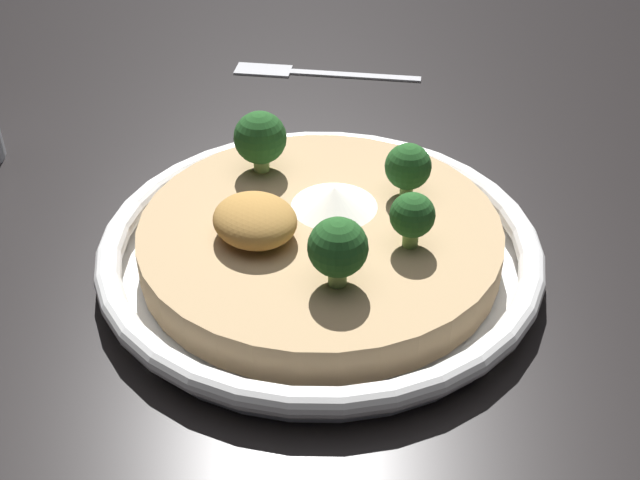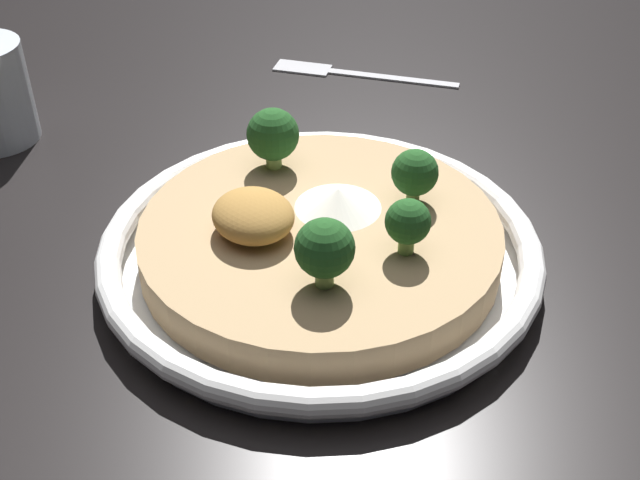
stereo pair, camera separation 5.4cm
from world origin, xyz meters
name	(u,v)px [view 1 (the left image)]	position (x,y,z in m)	size (l,w,h in m)	color
ground_plane	(320,264)	(0.00, 0.00, 0.00)	(6.00, 6.00, 0.00)	black
risotto_bowl	(320,246)	(0.00, 0.00, 0.02)	(0.30, 0.30, 0.03)	white
cheese_sprinkle	(334,197)	(0.01, -0.02, 0.04)	(0.06, 0.06, 0.02)	white
crispy_onion_garnish	(255,220)	(0.01, 0.04, 0.05)	(0.06, 0.05, 0.03)	#A37538
broccoli_front_left	(408,167)	(-0.01, -0.07, 0.06)	(0.03, 0.03, 0.04)	#759E4C
broccoli_back_left	(338,248)	(-0.05, 0.03, 0.06)	(0.04, 0.04, 0.05)	#84A856
broccoli_left	(412,216)	(-0.05, -0.03, 0.06)	(0.03, 0.03, 0.04)	#759E4C
broccoli_front_right	(260,139)	(0.08, -0.01, 0.06)	(0.04, 0.04, 0.05)	#84A856
fork_utensil	(306,72)	(0.25, -0.18, 0.00)	(0.15, 0.14, 0.00)	#B7B7BC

